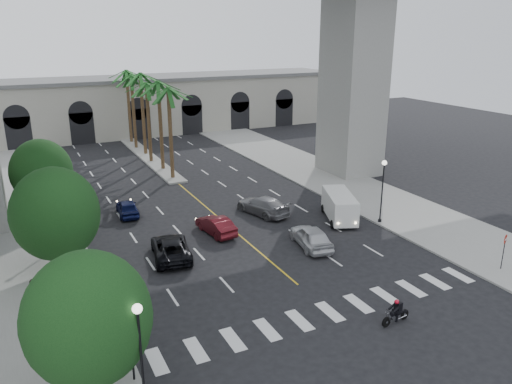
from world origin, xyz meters
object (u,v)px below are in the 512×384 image
car_a (311,237)px  motorcycle_rider (397,312)px  lamp_post_left_near (141,352)px  car_c (171,248)px  traffic_signal_far (112,293)px  car_d (263,205)px  traffic_signal_near (130,334)px  car_e (127,208)px  car_b (216,225)px  lamp_post_left_far (72,198)px  pedestrian_b (35,293)px  lamp_post_right (383,186)px  cargo_van (340,206)px  pedestrian_a (60,306)px  do_not_enter_sign (505,245)px

car_a → motorcycle_rider: bearing=92.7°
lamp_post_left_near → car_c: lamp_post_left_near is taller
traffic_signal_far → car_d: 19.83m
traffic_signal_near → lamp_post_left_near: bearing=-92.3°
car_c → car_e: bearing=-75.2°
traffic_signal_near → car_b: traffic_signal_near is taller
lamp_post_left_far → car_a: 18.07m
pedestrian_b → car_a: bearing=4.6°
car_b → motorcycle_rider: bearing=96.9°
lamp_post_left_near → traffic_signal_far: bearing=89.1°
lamp_post_left_far → traffic_signal_far: lamp_post_left_far is taller
lamp_post_right → lamp_post_left_far: bearing=160.7°
car_a → car_d: 7.71m
cargo_van → pedestrian_a: (-22.54, -6.06, -0.26)m
car_d → car_e: size_ratio=1.32×
lamp_post_left_far → car_d: 15.46m
car_d → cargo_van: (5.09, -4.12, 0.49)m
car_a → car_d: (-0.06, 7.71, -0.03)m
lamp_post_left_near → lamp_post_left_far: same height
traffic_signal_far → cargo_van: 21.97m
cargo_van → pedestrian_a: bearing=-142.7°
lamp_post_left_near → cargo_van: (20.26, 15.15, -1.96)m
car_e → car_c: bearing=99.3°
pedestrian_a → pedestrian_b: pedestrian_b is taller
traffic_signal_far → car_c: traffic_signal_far is taller
car_a → car_c: car_a is taller
lamp_post_left_far → do_not_enter_sign: (24.40, -18.28, -1.35)m
lamp_post_right → motorcycle_rider: (-8.80, -11.99, -2.58)m
traffic_signal_near → cargo_van: size_ratio=0.64×
lamp_post_left_far → traffic_signal_near: bearing=-89.7°
lamp_post_right → car_e: lamp_post_right is taller
motorcycle_rider → car_e: motorcycle_rider is taller
lamp_post_left_far → do_not_enter_sign: bearing=-36.8°
lamp_post_left_near → pedestrian_b: lamp_post_left_near is taller
car_a → cargo_van: 6.20m
pedestrian_b → car_d: bearing=26.9°
car_a → pedestrian_a: size_ratio=2.76×
car_a → car_e: size_ratio=1.16×
traffic_signal_far → car_b: traffic_signal_far is taller
car_e → cargo_van: bearing=154.6°
traffic_signal_near → car_e: 22.14m
traffic_signal_far → car_b: 14.43m
lamp_post_left_near → car_b: bearing=59.7°
cargo_van → pedestrian_b: bearing=-148.0°
lamp_post_right → traffic_signal_near: lamp_post_right is taller
lamp_post_left_far → lamp_post_right: size_ratio=1.00×
lamp_post_right → car_b: size_ratio=1.25×
traffic_signal_near → cargo_van: (20.16, 12.65, -1.25)m
traffic_signal_far → pedestrian_a: traffic_signal_far is taller
traffic_signal_near → motorcycle_rider: (13.90, -1.49, -1.87)m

